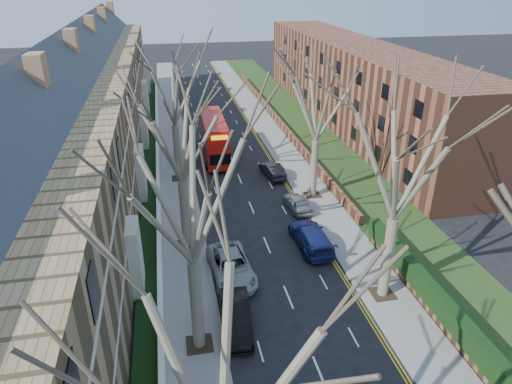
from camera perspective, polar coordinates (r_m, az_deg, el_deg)
pavement_left at (r=54.52m, az=-10.44°, el=6.27°), size 3.00×102.00×0.12m
pavement_right at (r=55.90m, az=2.01°, el=7.19°), size 3.00×102.00×0.12m
terrace_left at (r=45.82m, az=-20.32°, el=8.52°), size 9.70×78.00×13.60m
flats_right at (r=61.77m, az=11.89°, el=13.22°), size 13.97×54.00×10.00m
wall_hedge_right at (r=26.32m, az=25.73°, el=-17.17°), size 0.70×24.00×1.80m
front_wall_left at (r=46.85m, az=-12.17°, el=3.54°), size 0.30×78.00×1.00m
grass_verge_right at (r=57.04m, az=6.45°, el=7.52°), size 6.00×102.00×0.06m
tree_left_near at (r=12.45m, az=-5.10°, el=-21.10°), size 9.80×9.80×13.73m
tree_left_mid at (r=20.34m, az=-8.51°, el=1.05°), size 10.50×10.50×14.71m
tree_left_far at (r=29.81m, az=-9.73°, el=8.45°), size 10.15×10.15×14.22m
tree_left_dist at (r=41.36m, az=-10.54°, el=13.72°), size 10.50×10.50×14.71m
tree_right_mid at (r=25.23m, az=18.02°, el=5.04°), size 10.50×10.50×14.71m
tree_right_far at (r=37.57m, az=7.84°, el=12.20°), size 10.15×10.15×14.22m
double_decker_bus at (r=48.64m, az=-5.26°, el=6.67°), size 2.67×9.98×4.20m
car_left_mid at (r=26.17m, az=-2.52°, el=-15.34°), size 1.98×4.74×1.52m
car_left_far at (r=29.95m, az=-3.10°, el=-9.27°), size 2.94×5.70×1.54m
car_right_near at (r=33.19m, az=6.89°, el=-5.54°), size 2.34×5.49×1.58m
car_right_mid at (r=38.05m, az=5.23°, el=-1.31°), size 1.85×3.98×1.32m
car_right_far at (r=44.04m, az=2.08°, el=2.74°), size 1.95×4.26×1.35m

